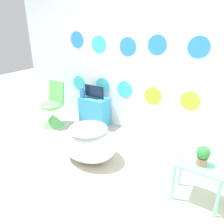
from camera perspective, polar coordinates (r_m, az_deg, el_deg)
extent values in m
plane|color=#BCB29E|center=(2.92, -16.45, -18.51)|extent=(12.00, 12.00, 0.00)
cube|color=white|center=(3.78, 4.07, 13.93)|extent=(4.87, 0.04, 2.60)
cylinder|color=#3DC6D6|center=(4.49, -8.55, 7.46)|extent=(0.30, 0.01, 0.30)
cylinder|color=#3DC6D6|center=(4.13, -2.48, 6.90)|extent=(0.30, 0.01, 0.30)
cylinder|color=#3DC6D6|center=(3.89, 3.30, 5.86)|extent=(0.30, 0.01, 0.30)
cylinder|color=#B2D633|center=(3.68, 10.62, 4.11)|extent=(0.30, 0.01, 0.30)
cylinder|color=#B2D633|center=(3.51, 19.71, 2.69)|extent=(0.30, 0.01, 0.30)
cylinder|color=#2D8CE0|center=(4.34, -9.16, 18.13)|extent=(0.30, 0.01, 0.30)
cylinder|color=#3DC6D6|center=(4.03, -3.51, 17.17)|extent=(0.30, 0.01, 0.30)
cylinder|color=#2D8CE0|center=(3.72, 4.12, 16.63)|extent=(0.30, 0.01, 0.30)
cylinder|color=#2D8CE0|center=(3.51, 11.69, 16.76)|extent=(0.30, 0.01, 0.30)
cylinder|color=#2D8CE0|center=(3.34, 21.70, 15.43)|extent=(0.30, 0.01, 0.30)
ellipsoid|color=white|center=(3.19, -6.07, -8.09)|extent=(0.85, 0.66, 0.50)
cylinder|color=#B2DBEA|center=(3.07, -6.25, -4.38)|extent=(0.54, 0.54, 0.01)
cone|color=#66C166|center=(4.36, -15.13, -1.97)|extent=(0.40, 0.40, 0.22)
ellipsoid|color=#66C166|center=(4.24, -15.53, 1.65)|extent=(0.42, 0.42, 0.15)
cube|color=#66C166|center=(4.27, -14.30, 5.02)|extent=(0.36, 0.10, 0.44)
cube|color=#389ED6|center=(4.19, -4.57, 0.19)|extent=(0.54, 0.32, 0.55)
cube|color=white|center=(4.03, -5.94, 0.75)|extent=(0.46, 0.01, 0.15)
cube|color=black|center=(4.08, -4.69, 3.86)|extent=(0.22, 0.12, 0.02)
cube|color=black|center=(4.05, -4.70, 5.38)|extent=(0.42, 0.01, 0.22)
cube|color=#0F1E38|center=(4.05, -4.78, 5.34)|extent=(0.40, 0.01, 0.20)
cylinder|color=#2D72B7|center=(4.12, -7.77, 4.82)|extent=(0.10, 0.10, 0.15)
cylinder|color=#2D72B7|center=(4.09, -7.84, 6.04)|extent=(0.05, 0.05, 0.03)
cube|color=#72D8B7|center=(2.56, 22.21, -12.78)|extent=(0.51, 0.33, 0.02)
cylinder|color=#72D8B7|center=(2.62, 15.72, -17.37)|extent=(0.03, 0.03, 0.45)
cylinder|color=#72D8B7|center=(2.58, 25.91, -19.87)|extent=(0.03, 0.03, 0.45)
cylinder|color=#72D8B7|center=(2.84, 17.47, -14.14)|extent=(0.03, 0.03, 0.45)
cylinder|color=#72D8B7|center=(2.80, 26.75, -16.35)|extent=(0.03, 0.03, 0.45)
cylinder|color=#8C6B4C|center=(2.53, 22.40, -11.75)|extent=(0.11, 0.11, 0.09)
sphere|color=#2D7A38|center=(2.48, 22.76, -9.77)|extent=(0.14, 0.14, 0.14)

